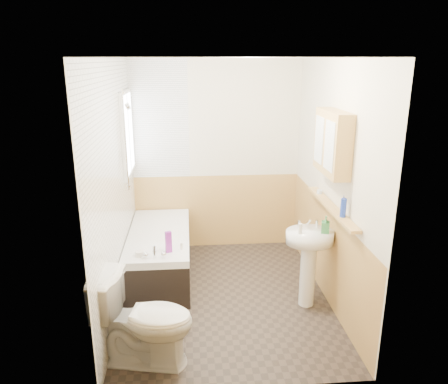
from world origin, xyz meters
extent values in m
plane|color=black|center=(0.00, 0.00, 0.00)|extent=(2.80, 2.80, 0.00)
plane|color=white|center=(0.00, 0.00, 2.50)|extent=(2.80, 2.80, 0.00)
cube|color=beige|center=(0.00, 1.41, 1.25)|extent=(2.20, 0.02, 2.50)
cube|color=beige|center=(0.00, -1.41, 1.25)|extent=(2.20, 0.02, 2.50)
cube|color=beige|center=(-1.11, 0.00, 1.25)|extent=(0.02, 2.80, 2.50)
cube|color=beige|center=(1.11, 0.00, 1.25)|extent=(0.02, 2.80, 2.50)
cube|color=tan|center=(1.09, 0.00, 0.50)|extent=(0.01, 2.80, 1.00)
cube|color=tan|center=(0.00, -1.39, 0.50)|extent=(2.20, 0.01, 1.00)
cube|color=tan|center=(0.00, 1.39, 0.50)|extent=(2.20, 0.01, 1.00)
cube|color=white|center=(-1.09, 0.00, 1.25)|extent=(0.01, 2.80, 2.50)
cube|color=white|center=(-0.73, 1.39, 1.75)|extent=(0.75, 0.01, 1.50)
cube|color=white|center=(-1.07, 0.95, 1.65)|extent=(0.03, 0.79, 0.99)
cube|color=white|center=(-1.05, 0.95, 1.65)|extent=(0.01, 0.70, 0.90)
cube|color=white|center=(-1.05, 0.95, 1.65)|extent=(0.01, 0.04, 0.90)
cube|color=black|center=(-0.73, 0.57, 0.23)|extent=(0.70, 1.60, 0.47)
cube|color=white|center=(-0.73, 0.57, 0.51)|extent=(0.70, 1.60, 0.08)
cube|color=white|center=(-0.73, 0.57, 0.50)|extent=(0.56, 1.46, 0.04)
cylinder|color=silver|center=(-0.73, -0.13, 0.62)|extent=(0.04, 0.04, 0.14)
sphere|color=silver|center=(-0.82, -0.13, 0.59)|extent=(0.06, 0.06, 0.06)
sphere|color=silver|center=(-0.64, -0.13, 0.59)|extent=(0.06, 0.06, 0.06)
cylinder|color=silver|center=(-1.05, 0.60, 1.63)|extent=(0.02, 0.02, 1.13)
cylinder|color=silver|center=(-1.05, 0.60, 1.11)|extent=(0.04, 0.04, 0.02)
cylinder|color=silver|center=(-1.05, 0.60, 2.14)|extent=(0.04, 0.04, 0.02)
cylinder|color=silver|center=(-1.00, 0.60, 2.00)|extent=(0.06, 0.08, 0.08)
imported|color=white|center=(-0.76, -1.00, 0.40)|extent=(0.90, 0.61, 0.81)
cylinder|color=white|center=(0.84, -0.22, 0.34)|extent=(0.16, 0.16, 0.67)
ellipsoid|color=white|center=(0.84, -0.22, 0.77)|extent=(0.49, 0.39, 0.13)
cylinder|color=silver|center=(0.75, -0.13, 0.87)|extent=(0.03, 0.03, 0.08)
cylinder|color=silver|center=(0.93, -0.13, 0.87)|extent=(0.03, 0.03, 0.08)
cylinder|color=silver|center=(0.84, -0.15, 0.90)|extent=(0.02, 0.11, 0.09)
cube|color=tan|center=(1.04, -0.22, 1.08)|extent=(0.10, 1.34, 0.03)
cube|color=tan|center=(1.02, -0.19, 1.72)|extent=(0.16, 0.67, 0.61)
cube|color=silver|center=(0.93, -0.35, 1.72)|extent=(0.01, 0.26, 0.46)
cube|color=silver|center=(0.93, -0.03, 1.72)|extent=(0.01, 0.26, 0.46)
cylinder|color=#19339E|center=(1.04, -0.54, 1.18)|extent=(0.07, 0.07, 0.18)
cone|color=#19339E|center=(1.04, -0.53, 1.21)|extent=(0.06, 0.06, 0.22)
cylinder|color=silver|center=(1.04, 0.19, 1.11)|extent=(0.07, 0.07, 0.04)
imported|color=#388447|center=(0.97, -0.28, 0.87)|extent=(0.13, 0.19, 0.08)
cylinder|color=silver|center=(0.72, -0.28, 0.88)|extent=(0.05, 0.05, 0.11)
cube|color=purple|center=(-0.59, 0.01, 0.66)|extent=(0.07, 0.06, 0.23)
cylinder|color=silver|center=(-0.89, -0.06, 0.58)|extent=(0.11, 0.11, 0.05)
cylinder|color=silver|center=(-0.46, 0.06, 0.59)|extent=(0.03, 0.03, 0.08)
camera|label=1|loc=(-0.37, -4.21, 2.49)|focal=35.00mm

